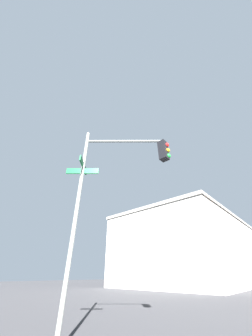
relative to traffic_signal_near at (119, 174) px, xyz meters
name	(u,v)px	position (x,y,z in m)	size (l,w,h in m)	color
traffic_signal_near	(119,174)	(0.00, 0.00, 0.00)	(2.72, 2.52, 6.20)	slate
building_stucco	(192,252)	(-9.68, 26.56, 0.24)	(15.27, 24.30, 9.23)	#BCB7AD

